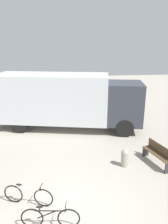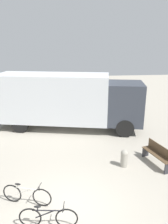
{
  "view_description": "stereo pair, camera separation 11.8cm",
  "coord_description": "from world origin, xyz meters",
  "px_view_note": "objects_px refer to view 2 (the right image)",
  "views": [
    {
      "loc": [
        -0.1,
        -5.93,
        5.32
      ],
      "look_at": [
        1.14,
        4.84,
        1.85
      ],
      "focal_mm": 35.0,
      "sensor_mm": 36.0,
      "label": 1
    },
    {
      "loc": [
        0.02,
        -5.94,
        5.32
      ],
      "look_at": [
        1.14,
        4.84,
        1.85
      ],
      "focal_mm": 35.0,
      "sensor_mm": 36.0,
      "label": 2
    }
  ],
  "objects_px": {
    "park_bench": "(158,154)",
    "bollard_near_bench": "(124,157)",
    "delivery_truck": "(67,99)",
    "bicycle_middle": "(48,217)",
    "bicycle_near": "(27,195)"
  },
  "relations": [
    {
      "from": "bicycle_near",
      "to": "bollard_near_bench",
      "type": "distance_m",
      "value": 4.45
    },
    {
      "from": "delivery_truck",
      "to": "bicycle_middle",
      "type": "relative_size",
      "value": 5.28
    },
    {
      "from": "delivery_truck",
      "to": "bollard_near_bench",
      "type": "xyz_separation_m",
      "value": [
        2.36,
        -4.91,
        -1.49
      ]
    },
    {
      "from": "park_bench",
      "to": "bicycle_middle",
      "type": "distance_m",
      "value": 5.68
    },
    {
      "from": "bicycle_near",
      "to": "bollard_near_bench",
      "type": "xyz_separation_m",
      "value": [
        3.98,
        2.0,
        0.08
      ]
    },
    {
      "from": "bicycle_near",
      "to": "bollard_near_bench",
      "type": "relative_size",
      "value": 2.1
    },
    {
      "from": "bicycle_near",
      "to": "bollard_near_bench",
      "type": "height_order",
      "value": "bollard_near_bench"
    },
    {
      "from": "delivery_truck",
      "to": "park_bench",
      "type": "xyz_separation_m",
      "value": [
        3.91,
        -4.9,
        -1.4
      ]
    },
    {
      "from": "bollard_near_bench",
      "to": "delivery_truck",
      "type": "bearing_deg",
      "value": 115.64
    },
    {
      "from": "delivery_truck",
      "to": "bollard_near_bench",
      "type": "relative_size",
      "value": 11.47
    },
    {
      "from": "bicycle_middle",
      "to": "bicycle_near",
      "type": "bearing_deg",
      "value": 132.59
    },
    {
      "from": "bollard_near_bench",
      "to": "bicycle_near",
      "type": "bearing_deg",
      "value": -153.33
    },
    {
      "from": "bicycle_middle",
      "to": "bollard_near_bench",
      "type": "bearing_deg",
      "value": 51.12
    },
    {
      "from": "delivery_truck",
      "to": "bicycle_near",
      "type": "relative_size",
      "value": 5.46
    },
    {
      "from": "park_bench",
      "to": "bollard_near_bench",
      "type": "height_order",
      "value": "park_bench"
    }
  ]
}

